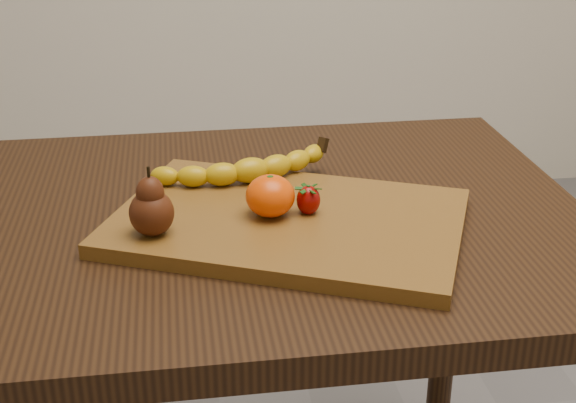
{
  "coord_description": "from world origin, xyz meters",
  "views": [
    {
      "loc": [
        -0.06,
        -1.01,
        1.23
      ],
      "look_at": [
        0.08,
        -0.06,
        0.8
      ],
      "focal_mm": 50.0,
      "sensor_mm": 36.0,
      "label": 1
    }
  ],
  "objects": [
    {
      "name": "strawberry",
      "position": [
        0.1,
        -0.06,
        0.8
      ],
      "size": [
        0.04,
        0.04,
        0.04
      ],
      "primitive_type": null,
      "rotation": [
        0.0,
        0.0,
        -0.23
      ],
      "color": "#8B0603",
      "rests_on": "cutting_board"
    },
    {
      "name": "cutting_board",
      "position": [
        0.08,
        -0.06,
        0.77
      ],
      "size": [
        0.53,
        0.46,
        0.02
      ],
      "primitive_type": "cube",
      "rotation": [
        0.0,
        0.0,
        -0.41
      ],
      "color": "brown",
      "rests_on": "table"
    },
    {
      "name": "mandarin",
      "position": [
        0.05,
        -0.06,
        0.81
      ],
      "size": [
        0.07,
        0.07,
        0.06
      ],
      "primitive_type": "ellipsoid",
      "rotation": [
        0.0,
        0.0,
        -0.08
      ],
      "color": "#F74902",
      "rests_on": "cutting_board"
    },
    {
      "name": "banana",
      "position": [
        0.04,
        0.06,
        0.8
      ],
      "size": [
        0.24,
        0.12,
        0.04
      ],
      "primitive_type": null,
      "rotation": [
        0.0,
        0.0,
        0.25
      ],
      "color": "#CEA709",
      "rests_on": "cutting_board"
    },
    {
      "name": "table",
      "position": [
        0.0,
        0.0,
        0.66
      ],
      "size": [
        1.0,
        0.7,
        0.76
      ],
      "color": "black",
      "rests_on": "ground"
    },
    {
      "name": "pear",
      "position": [
        -0.1,
        -0.09,
        0.82
      ],
      "size": [
        0.06,
        0.06,
        0.09
      ],
      "primitive_type": null,
      "rotation": [
        0.0,
        0.0,
        -0.09
      ],
      "color": "#471D0B",
      "rests_on": "cutting_board"
    }
  ]
}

